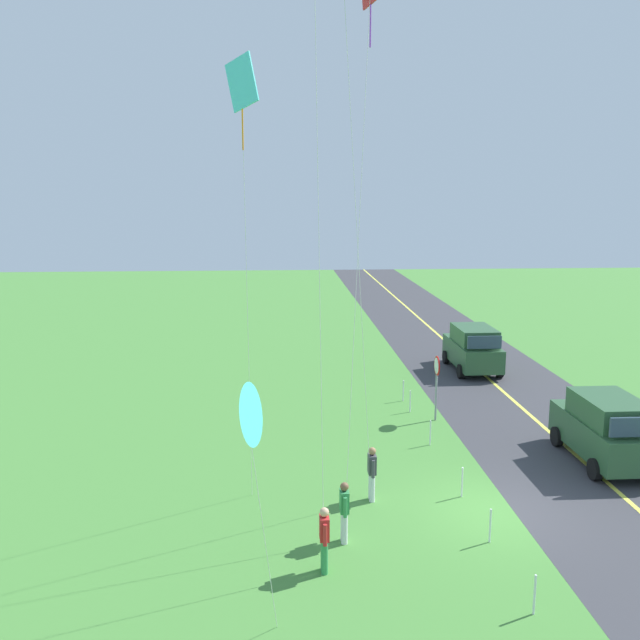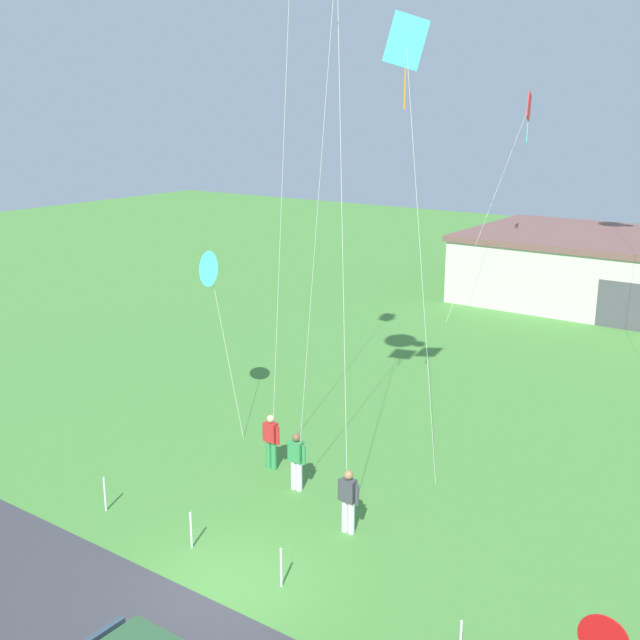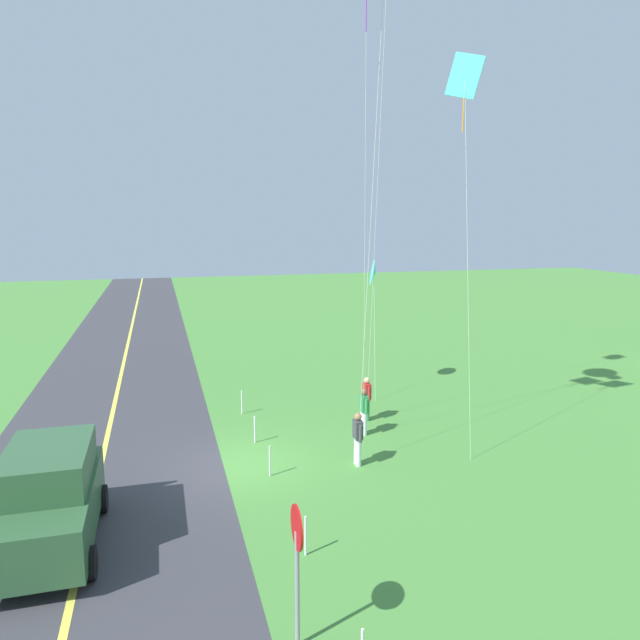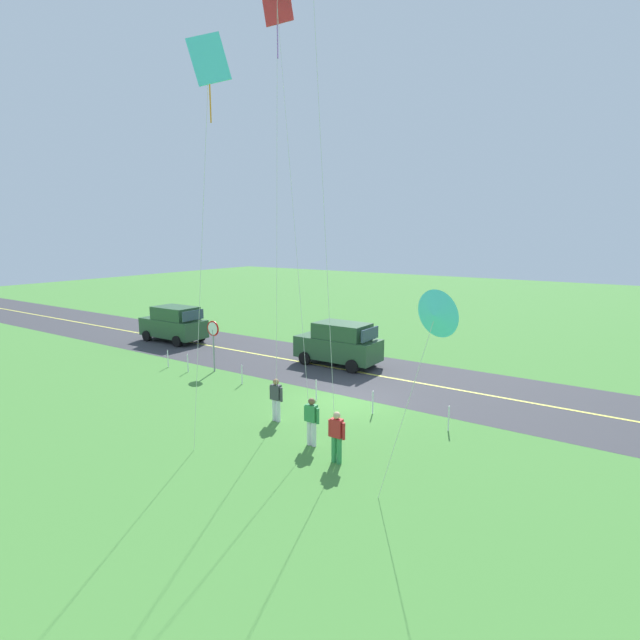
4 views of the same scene
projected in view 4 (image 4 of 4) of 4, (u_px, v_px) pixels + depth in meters
ground_plane at (345, 402)px, 20.65m from camera, size 120.00×120.00×0.10m
asphalt_road at (389, 378)px, 23.90m from camera, size 120.00×7.00×0.00m
road_centre_stripe at (389, 378)px, 23.90m from camera, size 120.00×0.16×0.00m
car_suv_foreground at (339, 343)px, 26.01m from camera, size 4.40×2.12×2.24m
car_parked_east_near at (174, 323)px, 31.67m from camera, size 4.40×2.12×2.24m
stop_sign at (213, 336)px, 24.67m from camera, size 0.76×0.08×2.56m
person_adult_near at (312, 420)px, 16.16m from camera, size 0.58×0.22×1.60m
person_adult_companion at (337, 435)px, 14.93m from camera, size 0.58×0.22×1.60m
person_child_watcher at (276, 398)px, 18.27m from camera, size 0.58×0.22×1.60m
kite_red_low at (278, 14)px, 15.55m from camera, size 2.31×0.98×14.49m
kite_green_far at (435, 315)px, 11.00m from camera, size 2.12×0.76×5.60m
kite_cyan_top at (209, 69)px, 13.32m from camera, size 1.72×0.86×12.04m
fence_post_0 at (449, 418)px, 17.42m from camera, size 0.05×0.05×0.90m
fence_post_1 at (373, 402)px, 19.07m from camera, size 0.05×0.05×0.90m
fence_post_2 at (316, 390)px, 20.53m from camera, size 0.05×0.05×0.90m
fence_post_3 at (242, 375)px, 22.81m from camera, size 0.05×0.05×0.90m
fence_post_4 at (188, 363)px, 24.82m from camera, size 0.05×0.05×0.90m
fence_post_5 at (168, 359)px, 25.65m from camera, size 0.05×0.05×0.90m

